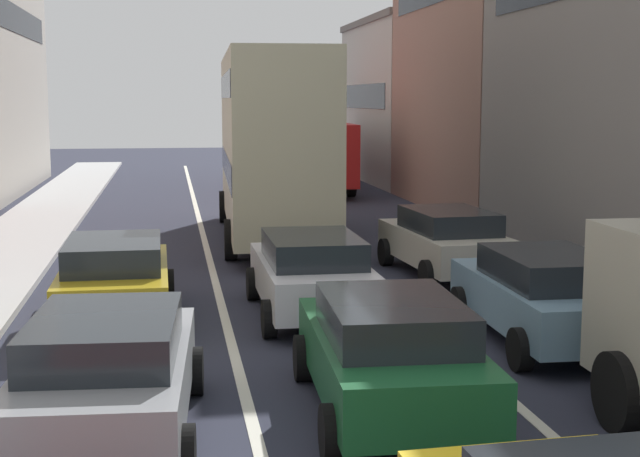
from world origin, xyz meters
The scene contains 12 objects.
sidewalk_left centered at (-6.70, 20.00, 0.07)m, with size 2.60×64.00×0.14m, color #B7B7B7.
lane_stripe_left centered at (-1.70, 20.00, 0.01)m, with size 0.16×60.00×0.01m, color silver.
lane_stripe_right centered at (1.70, 20.00, 0.01)m, with size 0.16×60.00×0.01m, color silver.
building_row_right centered at (9.90, 22.14, 5.64)m, with size 7.20×43.90×14.13m.
sedan_centre_lane_second centered at (0.01, 6.76, 0.80)m, with size 2.19×4.37×1.49m.
wagon_left_lane_second centered at (-3.36, 6.47, 0.80)m, with size 2.28×4.41×1.49m.
hatchback_centre_lane_third centered at (-0.14, 12.07, 0.80)m, with size 2.06×4.30×1.49m.
sedan_left_lane_third centered at (-3.59, 12.13, 0.80)m, with size 2.09×4.32×1.49m.
sedan_right_lane_behind_truck centered at (3.24, 9.62, 0.80)m, with size 2.12×4.33×1.49m.
wagon_right_lane_far centered at (3.36, 15.32, 0.80)m, with size 2.28×4.41×1.49m.
bus_mid_queue_primary centered at (0.18, 21.22, 2.83)m, with size 3.09×10.59×5.06m.
bus_far_queue_secondary centered at (3.39, 35.15, 1.76)m, with size 3.07×10.58×2.90m.
Camera 1 is at (-2.62, -3.98, 3.89)m, focal length 51.79 mm.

